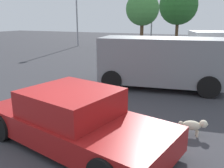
{
  "coord_description": "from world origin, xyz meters",
  "views": [
    {
      "loc": [
        2.96,
        -4.12,
        2.74
      ],
      "look_at": [
        0.21,
        2.08,
        0.9
      ],
      "focal_mm": 39.01,
      "sensor_mm": 36.0,
      "label": 1
    }
  ],
  "objects_px": {
    "sedan_foreground": "(74,120)",
    "dog": "(194,125)",
    "suv_dark": "(161,61)",
    "light_post_far": "(152,3)"
  },
  "relations": [
    {
      "from": "dog",
      "to": "light_post_far",
      "type": "bearing_deg",
      "value": 95.86
    },
    {
      "from": "sedan_foreground",
      "to": "suv_dark",
      "type": "bearing_deg",
      "value": 95.41
    },
    {
      "from": "sedan_foreground",
      "to": "light_post_far",
      "type": "bearing_deg",
      "value": 113.02
    },
    {
      "from": "suv_dark",
      "to": "light_post_far",
      "type": "xyz_separation_m",
      "value": [
        -4.39,
        14.9,
        3.05
      ]
    },
    {
      "from": "suv_dark",
      "to": "light_post_far",
      "type": "distance_m",
      "value": 15.83
    },
    {
      "from": "sedan_foreground",
      "to": "dog",
      "type": "relative_size",
      "value": 7.07
    },
    {
      "from": "dog",
      "to": "sedan_foreground",
      "type": "bearing_deg",
      "value": -160.74
    },
    {
      "from": "light_post_far",
      "to": "suv_dark",
      "type": "bearing_deg",
      "value": -73.59
    },
    {
      "from": "dog",
      "to": "light_post_far",
      "type": "distance_m",
      "value": 20.1
    },
    {
      "from": "dog",
      "to": "suv_dark",
      "type": "height_order",
      "value": "suv_dark"
    }
  ]
}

